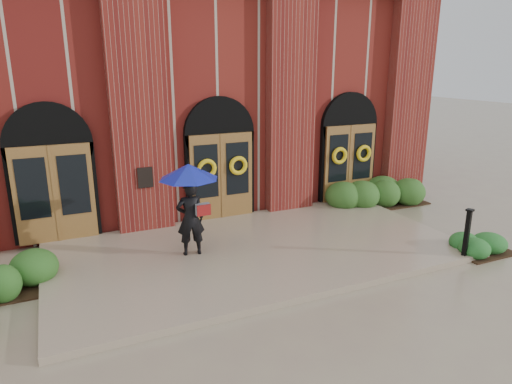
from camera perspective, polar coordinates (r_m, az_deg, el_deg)
ground at (r=11.44m, az=0.57°, el=-7.85°), size 90.00×90.00×0.00m
landing at (r=11.54m, az=0.25°, el=-7.24°), size 10.00×5.30×0.15m
church_building at (r=18.84m, az=-11.00°, el=12.26°), size 16.20×12.53×7.00m
man_with_umbrella at (r=10.71m, az=-8.31°, el=0.01°), size 1.57×1.57×2.22m
metal_post at (r=11.91m, az=24.89°, el=-4.49°), size 0.20×0.20×1.16m
hedge_wall_right at (r=15.71m, az=14.53°, el=-0.06°), size 3.30×1.32×0.85m
hedge_front_right at (r=12.91m, az=25.92°, el=-5.58°), size 1.33×1.14×0.47m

